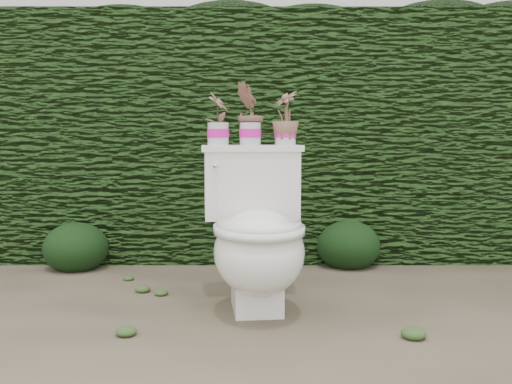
{
  "coord_description": "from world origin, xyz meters",
  "views": [
    {
      "loc": [
        0.22,
        -2.45,
        0.83
      ],
      "look_at": [
        0.22,
        0.3,
        0.55
      ],
      "focal_mm": 40.0,
      "sensor_mm": 36.0,
      "label": 1
    }
  ],
  "objects_px": {
    "toilet": "(257,237)",
    "potted_plant_right": "(285,120)",
    "potted_plant_left": "(218,120)",
    "potted_plant_center": "(250,115)"
  },
  "relations": [
    {
      "from": "potted_plant_left",
      "to": "potted_plant_right",
      "type": "relative_size",
      "value": 0.98
    },
    {
      "from": "potted_plant_right",
      "to": "potted_plant_left",
      "type": "bearing_deg",
      "value": -113.03
    },
    {
      "from": "toilet",
      "to": "potted_plant_center",
      "type": "relative_size",
      "value": 2.65
    },
    {
      "from": "toilet",
      "to": "potted_plant_center",
      "type": "height_order",
      "value": "potted_plant_center"
    },
    {
      "from": "toilet",
      "to": "potted_plant_left",
      "type": "relative_size",
      "value": 3.15
    },
    {
      "from": "potted_plant_right",
      "to": "potted_plant_center",
      "type": "bearing_deg",
      "value": -113.03
    },
    {
      "from": "toilet",
      "to": "potted_plant_right",
      "type": "xyz_separation_m",
      "value": [
        0.14,
        0.26,
        0.55
      ]
    },
    {
      "from": "potted_plant_left",
      "to": "potted_plant_right",
      "type": "distance_m",
      "value": 0.34
    },
    {
      "from": "toilet",
      "to": "potted_plant_left",
      "type": "bearing_deg",
      "value": 124.76
    },
    {
      "from": "potted_plant_left",
      "to": "toilet",
      "type": "bearing_deg",
      "value": -114.29
    }
  ]
}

